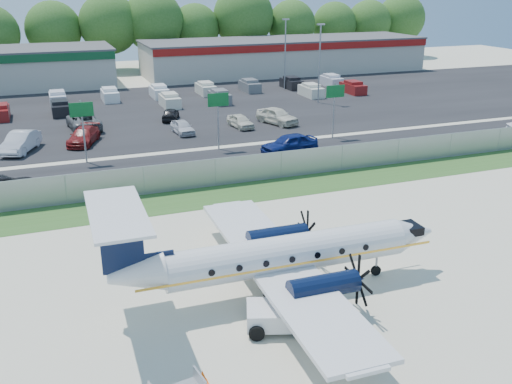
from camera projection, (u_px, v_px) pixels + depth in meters
name	position (u px, v px, depth m)	size (l,w,h in m)	color
ground	(299.00, 276.00, 27.88)	(170.00, 170.00, 0.00)	beige
grass_verge	(225.00, 195.00, 38.41)	(170.00, 4.00, 0.02)	#2D561E
access_road	(197.00, 166.00, 44.55)	(170.00, 8.00, 0.02)	black
parking_lot	(147.00, 112.00, 62.98)	(170.00, 32.00, 0.02)	black
perimeter_fence	(216.00, 172.00, 39.82)	(120.00, 0.06, 1.99)	gray
building_east	(285.00, 55.00, 89.99)	(44.40, 12.40, 5.24)	#BAB5A7
sign_left	(82.00, 118.00, 44.08)	(1.80, 0.26, 5.00)	gray
sign_mid	(218.00, 108.00, 47.73)	(1.80, 0.26, 5.00)	gray
sign_right	(335.00, 99.00, 51.38)	(1.80, 0.26, 5.00)	gray
light_pole_ne	(320.00, 58.00, 66.06)	(0.90, 0.35, 9.09)	gray
light_pole_se	(285.00, 49.00, 74.83)	(0.90, 0.35, 9.09)	gray
tree_line	(109.00, 70.00, 92.82)	(112.00, 6.00, 14.00)	#2C591A
aircraft	(280.00, 255.00, 25.68)	(16.14, 15.94, 5.03)	silver
pushback_tug	(283.00, 313.00, 23.44)	(3.12, 2.70, 1.48)	silver
baggage_cart_near	(289.00, 287.00, 25.78)	(2.49, 1.96, 1.14)	gray
cone_port_wing	(203.00, 377.00, 20.33)	(0.37, 0.37, 0.52)	#FF5508
cone_starboard_wing	(141.00, 227.00, 32.75)	(0.37, 0.37, 0.53)	#FF5508
road_car_west	(3.00, 197.00, 38.01)	(1.90, 4.72, 1.61)	black
road_car_mid	(289.00, 153.00, 47.82)	(1.98, 4.91, 1.67)	navy
parked_car_a	(22.00, 152.00, 48.30)	(1.78, 5.10, 1.68)	silver
parked_car_b	(84.00, 144.00, 50.66)	(2.01, 4.94, 1.43)	maroon
parked_car_c	(183.00, 134.00, 54.03)	(1.52, 3.77, 1.28)	silver
parked_car_d	(240.00, 128.00, 56.31)	(1.53, 3.81, 1.30)	beige
parked_car_e	(277.00, 124.00, 57.77)	(1.96, 4.88, 1.66)	beige
parked_car_f	(84.00, 129.00, 55.73)	(2.73, 5.91, 1.64)	#595B5E
parked_car_g	(171.00, 120.00, 59.32)	(1.52, 3.78, 1.29)	black
far_parking_rows	(139.00, 104.00, 67.37)	(56.00, 10.00, 1.60)	gray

